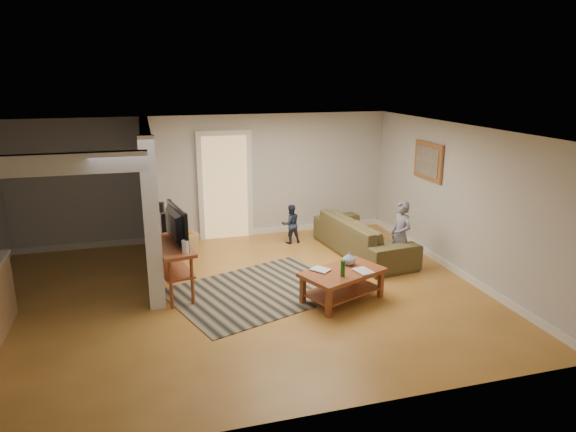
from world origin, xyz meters
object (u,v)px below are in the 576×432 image
object	(u,v)px
sofa	(363,254)
speaker_left	(166,244)
tv_console	(172,249)
toddler	(291,243)
coffee_table	(343,277)
child	(399,267)
speaker_right	(163,228)
toy_basket	(185,242)

from	to	relation	value
sofa	speaker_left	distance (m)	3.64
tv_console	toddler	distance (m)	3.11
toddler	coffee_table	bearing A→B (deg)	85.73
coffee_table	child	xyz separation A→B (m)	(1.46, 0.98, -0.37)
speaker_right	toy_basket	bearing A→B (deg)	13.62
tv_console	toy_basket	size ratio (longest dim) A/B	2.55
tv_console	speaker_right	size ratio (longest dim) A/B	1.34
toy_basket	toddler	size ratio (longest dim) A/B	0.66
sofa	speaker_right	distance (m)	3.79
speaker_left	toy_basket	size ratio (longest dim) A/B	2.06
coffee_table	speaker_right	bearing A→B (deg)	130.89
sofa	tv_console	xyz separation A→B (m)	(-3.54, -0.83, 0.72)
speaker_left	speaker_right	xyz separation A→B (m)	(0.00, 1.10, -0.04)
child	toddler	xyz separation A→B (m)	(-1.46, 1.80, 0.00)
sofa	speaker_right	xyz separation A→B (m)	(-3.60, 1.08, 0.49)
coffee_table	speaker_right	xyz separation A→B (m)	(-2.48, 2.86, 0.13)
child	speaker_right	bearing A→B (deg)	-128.01
sofa	coffee_table	xyz separation A→B (m)	(-1.12, -1.79, 0.37)
tv_console	child	size ratio (longest dim) A/B	1.11
toy_basket	toddler	xyz separation A→B (m)	(2.07, -0.06, -0.19)
coffee_table	toddler	world-z (taller)	coffee_table
speaker_left	toy_basket	world-z (taller)	speaker_left
tv_console	speaker_right	distance (m)	1.92
coffee_table	speaker_right	distance (m)	3.79
tv_console	speaker_right	world-z (taller)	tv_console
tv_console	toddler	world-z (taller)	tv_console
tv_console	toy_basket	world-z (taller)	tv_console
speaker_right	toy_basket	xyz separation A→B (m)	(0.40, -0.02, -0.30)
coffee_table	toy_basket	bearing A→B (deg)	126.19
coffee_table	toy_basket	xyz separation A→B (m)	(-2.08, 2.84, -0.18)
speaker_left	toy_basket	xyz separation A→B (m)	(0.40, 1.08, -0.34)
sofa	speaker_right	world-z (taller)	speaker_right
speaker_left	toddler	bearing A→B (deg)	12.30
toy_basket	sofa	bearing A→B (deg)	-18.25
toy_basket	child	distance (m)	4.00
coffee_table	child	bearing A→B (deg)	33.98
tv_console	speaker_left	distance (m)	0.83
coffee_table	tv_console	bearing A→B (deg)	158.42
sofa	child	world-z (taller)	child
tv_console	coffee_table	bearing A→B (deg)	-32.29
toy_basket	toddler	world-z (taller)	toy_basket
sofa	child	size ratio (longest dim) A/B	2.01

